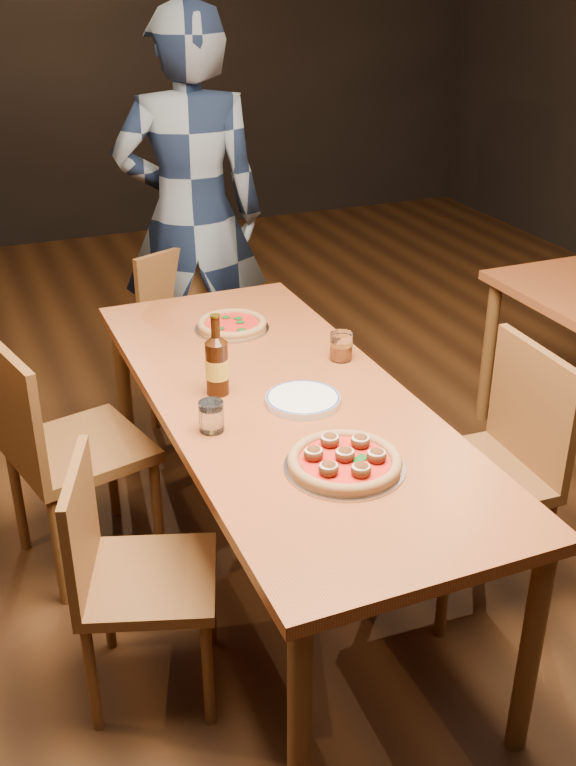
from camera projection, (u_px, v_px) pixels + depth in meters
name	position (u px, v px, depth m)	size (l,w,h in m)	color
ground	(283.00, 577.00, 3.12)	(9.00, 9.00, 0.00)	black
room_shell	(281.00, 31.00, 2.29)	(9.00, 9.00, 9.00)	black
table_main	(282.00, 415.00, 2.82)	(0.80, 2.00, 0.75)	brown
chair_main_nw	(149.00, 577.00, 2.49)	(0.39, 0.39, 0.83)	brown
chair_main_sw	(80.00, 447.00, 3.03)	(0.44, 0.44, 0.95)	brown
chair_main_e	(472.00, 474.00, 2.87)	(0.44, 0.44, 0.95)	brown
chair_end	(203.00, 343.00, 3.92)	(0.41, 0.41, 0.89)	brown
pizza_meatball	(345.00, 461.00, 2.38)	(0.34, 0.34, 0.06)	#B7B7BF
pizza_margherita	(232.00, 325.00, 3.27)	(0.29, 0.29, 0.04)	#B7B7BF
plate_stack	(303.00, 400.00, 2.73)	(0.24, 0.24, 0.02)	white
beer_bottle	(217.00, 366.00, 2.76)	(0.08, 0.08, 0.27)	black
water_glass	(211.00, 416.00, 2.56)	(0.08, 0.08, 0.10)	white
amber_glass	(341.00, 346.00, 3.01)	(0.08, 0.08, 0.10)	#914510
diner	(192.00, 218.00, 3.97)	(0.69, 0.45, 1.89)	black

